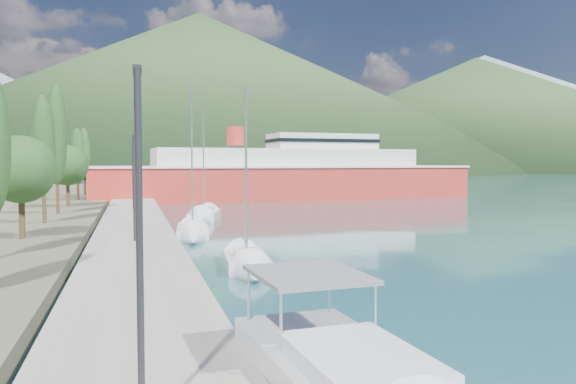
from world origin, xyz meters
name	(u,v)px	position (x,y,z in m)	size (l,w,h in m)	color
ground	(171,184)	(0.00, 120.00, 0.00)	(1400.00, 1400.00, 0.00)	#1F4F58
quay	(134,226)	(-9.00, 26.00, 0.40)	(5.00, 88.00, 0.80)	gray
hills_far	(263,100)	(138.59, 618.73, 77.39)	(1480.00, 900.00, 180.00)	gray
hills_near	(285,102)	(98.04, 372.50, 49.18)	(1010.00, 520.00, 115.00)	#2D4925
tree_row	(52,156)	(-15.50, 31.59, 5.84)	(4.22, 65.58, 11.54)	#47301E
lamp_posts	(134,184)	(-9.00, 14.40, 4.08)	(0.15, 47.63, 6.06)	#2D2D33
sailboat_near	(249,267)	(-3.75, 7.43, 0.28)	(2.74, 7.12, 9.98)	silver
sailboat_mid	(193,235)	(-5.10, 20.19, 0.29)	(2.98, 8.45, 11.91)	silver
sailboat_far	(202,218)	(-3.06, 32.11, 0.31)	(4.38, 8.01, 11.23)	silver
ferry	(288,176)	(12.71, 59.77, 3.31)	(55.34, 14.84, 10.87)	red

